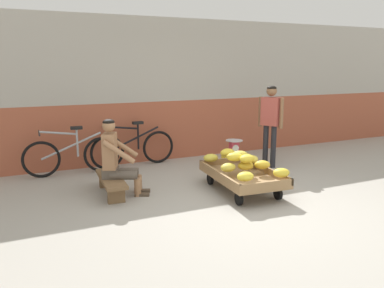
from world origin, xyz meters
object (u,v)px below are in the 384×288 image
vendor_seated (116,158)px  shopping_bag (241,173)px  low_bench (111,182)px  bicycle_near_left (72,155)px  customer_adult (271,117)px  bicycle_far_left (133,148)px  weighing_scale (234,148)px  banana_cart (242,176)px  plastic_crate (234,164)px

vendor_seated → shopping_bag: bearing=-3.1°
low_bench → bicycle_near_left: bearing=105.5°
customer_adult → low_bench: bearing=-173.6°
low_bench → bicycle_far_left: 1.67m
shopping_bag → customer_adult: bearing=28.3°
weighing_scale → shopping_bag: size_ratio=1.25×
vendor_seated → bicycle_near_left: vendor_seated is taller
banana_cart → low_bench: 1.98m
low_bench → shopping_bag: low_bench is taller
banana_cart → plastic_crate: 1.09m
vendor_seated → low_bench: bearing=157.6°
bicycle_near_left → banana_cart: bearing=-42.6°
banana_cart → customer_adult: bearing=40.2°
low_bench → bicycle_near_left: 1.41m
vendor_seated → plastic_crate: 2.27m
vendor_seated → bicycle_near_left: size_ratio=0.69×
vendor_seated → customer_adult: bearing=7.2°
vendor_seated → bicycle_far_left: vendor_seated is taller
bicycle_far_left → customer_adult: (2.32, -1.12, 0.60)m
vendor_seated → weighing_scale: 2.24m
plastic_crate → bicycle_far_left: 1.93m
vendor_seated → shopping_bag: vendor_seated is taller
shopping_bag → bicycle_near_left: bearing=149.6°
banana_cart → low_bench: banana_cart is taller
bicycle_near_left → bicycle_far_left: size_ratio=1.00×
vendor_seated → plastic_crate: size_ratio=3.17×
banana_cart → weighing_scale: size_ratio=4.98×
customer_adult → weighing_scale: bearing=-176.3°
customer_adult → vendor_seated: bearing=-172.8°
low_bench → customer_adult: customer_adult is taller
plastic_crate → bicycle_far_left: size_ratio=0.22×
plastic_crate → bicycle_far_left: bicycle_far_left is taller
vendor_seated → shopping_bag: size_ratio=4.75×
low_bench → bicycle_near_left: bicycle_near_left is taller
banana_cart → vendor_seated: (-1.77, 0.67, 0.33)m
banana_cart → bicycle_near_left: size_ratio=0.90×
plastic_crate → shopping_bag: 0.46m
banana_cart → vendor_seated: size_ratio=1.31×
vendor_seated → plastic_crate: vendor_seated is taller
shopping_bag → bicycle_far_left: bearing=131.0°
plastic_crate → bicycle_far_left: bearing=142.3°
banana_cart → shopping_bag: (0.32, 0.56, -0.12)m
low_bench → bicycle_near_left: (-0.38, 1.35, 0.15)m
bicycle_near_left → weighing_scale: bearing=-21.6°
banana_cart → customer_adult: 1.77m
bicycle_far_left → plastic_crate: bearing=-37.7°
banana_cart → customer_adult: (1.24, 1.05, 0.71)m
banana_cart → bicycle_far_left: bearing=116.5°
bicycle_far_left → shopping_bag: bearing=-49.0°
weighing_scale → customer_adult: customer_adult is taller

